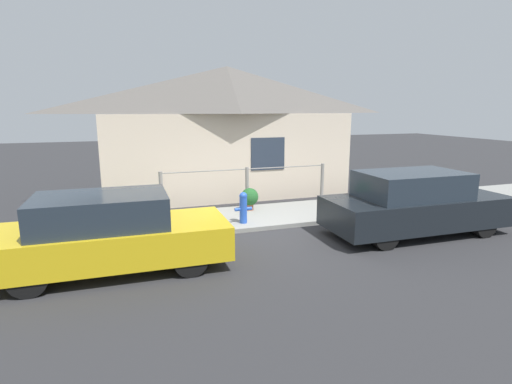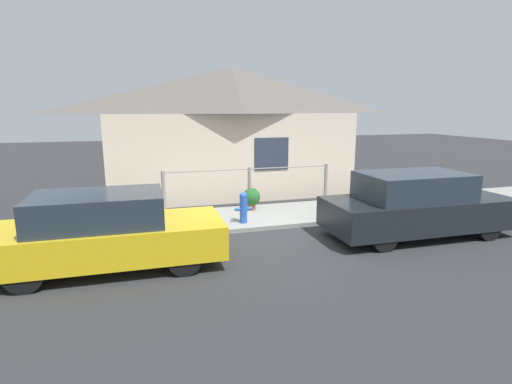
% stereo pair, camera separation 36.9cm
% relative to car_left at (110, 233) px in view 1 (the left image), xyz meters
% --- Properties ---
extents(ground_plane, '(60.00, 60.00, 0.00)m').
position_rel_car_left_xyz_m(ground_plane, '(3.64, 1.34, -0.70)').
color(ground_plane, '#2D2D30').
extents(sidewalk, '(24.00, 2.17, 0.11)m').
position_rel_car_left_xyz_m(sidewalk, '(3.64, 2.42, -0.64)').
color(sidewalk, gray).
rests_on(sidewalk, ground_plane).
extents(house, '(8.22, 2.23, 4.18)m').
position_rel_car_left_xyz_m(house, '(3.64, 5.30, 2.57)').
color(house, beige).
rests_on(house, ground_plane).
extents(fence, '(4.90, 0.10, 1.15)m').
position_rel_car_left_xyz_m(fence, '(3.64, 3.36, 0.04)').
color(fence, gray).
rests_on(fence, sidewalk).
extents(car_left, '(4.10, 1.70, 1.41)m').
position_rel_car_left_xyz_m(car_left, '(0.00, 0.00, 0.00)').
color(car_left, gold).
rests_on(car_left, ground_plane).
extents(car_right, '(4.30, 1.74, 1.47)m').
position_rel_car_left_xyz_m(car_right, '(6.64, 0.00, 0.02)').
color(car_right, black).
rests_on(car_right, ground_plane).
extents(fire_hydrant, '(0.43, 0.19, 0.77)m').
position_rel_car_left_xyz_m(fire_hydrant, '(3.05, 1.81, -0.19)').
color(fire_hydrant, blue).
rests_on(fire_hydrant, sidewalk).
extents(potted_plant_near_hydrant, '(0.49, 0.49, 0.62)m').
position_rel_car_left_xyz_m(potted_plant_near_hydrant, '(3.59, 2.97, -0.23)').
color(potted_plant_near_hydrant, '#9E5638').
rests_on(potted_plant_near_hydrant, sidewalk).
extents(potted_plant_by_fence, '(0.48, 0.48, 0.60)m').
position_rel_car_left_xyz_m(potted_plant_by_fence, '(0.21, 3.23, -0.25)').
color(potted_plant_by_fence, brown).
rests_on(potted_plant_by_fence, sidewalk).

